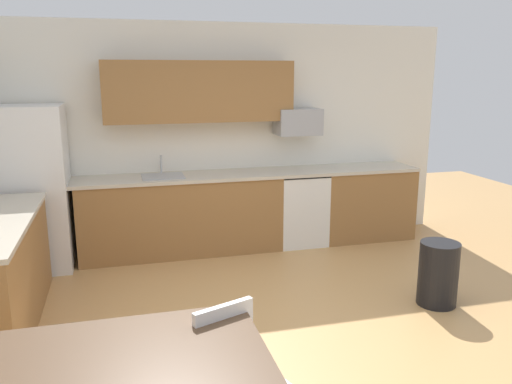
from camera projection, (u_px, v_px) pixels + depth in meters
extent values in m
plane|color=tan|center=(287.00, 337.00, 4.24)|extent=(12.00, 12.00, 0.00)
cube|color=white|center=(222.00, 136.00, 6.43)|extent=(5.80, 0.10, 2.70)
cube|color=olive|center=(181.00, 216.00, 6.16)|extent=(2.36, 0.60, 0.90)
cube|color=olive|center=(364.00, 203.00, 6.76)|extent=(1.19, 0.60, 0.90)
cube|color=beige|center=(228.00, 175.00, 6.20)|extent=(4.80, 0.64, 0.04)
cube|color=olive|center=(199.00, 91.00, 6.03)|extent=(2.20, 0.34, 0.70)
cube|color=white|center=(32.00, 189.00, 5.58)|extent=(0.76, 0.70, 1.78)
cube|color=white|center=(299.00, 209.00, 6.54)|extent=(0.60, 0.60, 0.88)
cube|color=black|center=(300.00, 173.00, 6.43)|extent=(0.60, 0.60, 0.03)
cube|color=#9EA0A5|center=(298.00, 122.00, 6.39)|extent=(0.54, 0.36, 0.32)
cube|color=#A5A8AD|center=(163.00, 182.00, 6.02)|extent=(0.48, 0.40, 0.14)
cylinder|color=#B2B5BA|center=(161.00, 165.00, 6.15)|extent=(0.02, 0.02, 0.24)
cube|color=brown|center=(123.00, 364.00, 2.50)|extent=(1.40, 0.90, 0.06)
cylinder|color=brown|center=(236.00, 373.00, 3.11)|extent=(0.05, 0.05, 0.71)
cube|color=white|center=(242.00, 384.00, 2.84)|extent=(0.52, 0.52, 0.05)
cube|color=white|center=(224.00, 338.00, 2.93)|extent=(0.37, 0.17, 0.40)
cylinder|color=black|center=(438.00, 274.00, 4.80)|extent=(0.36, 0.36, 0.60)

